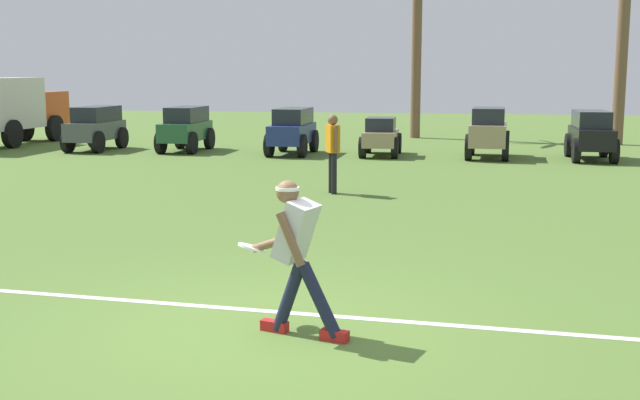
# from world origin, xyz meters

# --- Properties ---
(ground_plane) EXTENTS (80.00, 80.00, 0.00)m
(ground_plane) POSITION_xyz_m (0.00, 0.00, 0.00)
(ground_plane) COLOR #506F2E
(field_line_paint) EXTENTS (22.34, 1.67, 0.01)m
(field_line_paint) POSITION_xyz_m (0.00, 0.56, 0.00)
(field_line_paint) COLOR white
(field_line_paint) RESTS_ON ground_plane
(frisbee_thrower) EXTENTS (1.02, 0.65, 1.43)m
(frisbee_thrower) POSITION_xyz_m (0.31, -0.09, 0.80)
(frisbee_thrower) COLOR #191E38
(frisbee_thrower) RESTS_ON ground_plane
(frisbee_in_flight) EXTENTS (0.37, 0.37, 0.10)m
(frisbee_in_flight) POSITION_xyz_m (-0.21, 0.27, 0.72)
(frisbee_in_flight) COLOR white
(teammate_near_sideline) EXTENTS (0.33, 0.47, 1.56)m
(teammate_near_sideline) POSITION_xyz_m (-0.79, 8.52, 0.94)
(teammate_near_sideline) COLOR black
(teammate_near_sideline) RESTS_ON ground_plane
(parked_car_slot_a) EXTENTS (1.15, 2.41, 1.34)m
(parked_car_slot_a) POSITION_xyz_m (-9.42, 15.98, 0.72)
(parked_car_slot_a) COLOR #474C51
(parked_car_slot_a) RESTS_ON ground_plane
(parked_car_slot_b) EXTENTS (1.15, 2.41, 1.34)m
(parked_car_slot_b) POSITION_xyz_m (-6.60, 16.22, 0.72)
(parked_car_slot_b) COLOR #235133
(parked_car_slot_b) RESTS_ON ground_plane
(parked_car_slot_c) EXTENTS (1.17, 2.41, 1.34)m
(parked_car_slot_c) POSITION_xyz_m (-3.21, 15.88, 0.72)
(parked_car_slot_c) COLOR navy
(parked_car_slot_c) RESTS_ON ground_plane
(parked_car_slot_d) EXTENTS (1.13, 2.22, 1.10)m
(parked_car_slot_d) POSITION_xyz_m (-0.62, 15.92, 0.56)
(parked_car_slot_d) COLOR #998466
(parked_car_slot_d) RESTS_ON ground_plane
(parked_car_slot_e) EXTENTS (1.28, 2.40, 1.40)m
(parked_car_slot_e) POSITION_xyz_m (2.40, 15.87, 0.74)
(parked_car_slot_e) COLOR #998466
(parked_car_slot_e) RESTS_ON ground_plane
(parked_car_slot_f) EXTENTS (1.14, 2.40, 1.34)m
(parked_car_slot_f) POSITION_xyz_m (5.15, 15.86, 0.72)
(parked_car_slot_f) COLOR black
(parked_car_slot_f) RESTS_ON ground_plane
(box_truck) EXTENTS (1.45, 5.91, 2.20)m
(box_truck) POSITION_xyz_m (-12.90, 16.70, 1.23)
(box_truck) COLOR #CC4C19
(box_truck) RESTS_ON ground_plane
(palm_tree_far_left) EXTENTS (3.47, 3.34, 6.33)m
(palm_tree_far_left) POSITION_xyz_m (-0.03, 22.43, 3.73)
(palm_tree_far_left) COLOR brown
(palm_tree_far_left) RESTS_ON ground_plane
(palm_tree_left_of_centre) EXTENTS (3.10, 3.26, 6.26)m
(palm_tree_left_of_centre) POSITION_xyz_m (6.71, 20.84, 3.53)
(palm_tree_left_of_centre) COLOR brown
(palm_tree_left_of_centre) RESTS_ON ground_plane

